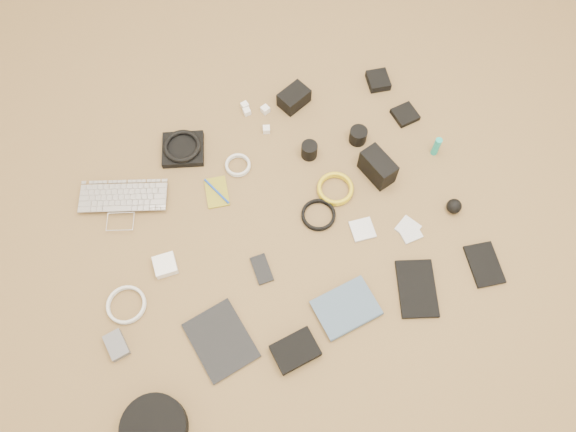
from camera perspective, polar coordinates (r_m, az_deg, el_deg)
name	(u,v)px	position (r m, az deg, el deg)	size (l,w,h in m)	color
laptop	(123,208)	(2.12, -16.46, 0.76)	(0.32, 0.22, 0.03)	silver
headphone_pouch	(183,149)	(2.19, -10.61, 6.68)	(0.16, 0.15, 0.03)	black
headphones	(182,146)	(2.17, -10.71, 7.00)	(0.14, 0.14, 0.02)	black
charger_a	(247,112)	(2.26, -4.20, 10.53)	(0.03, 0.03, 0.02)	white
charger_b	(245,106)	(2.27, -4.41, 11.12)	(0.03, 0.03, 0.02)	white
charger_c	(265,110)	(2.26, -2.33, 10.76)	(0.03, 0.03, 0.03)	white
charger_d	(266,129)	(2.20, -2.20, 8.78)	(0.03, 0.03, 0.03)	white
dslr_camera	(294,98)	(2.26, 0.61, 11.90)	(0.12, 0.08, 0.07)	black
lens_pouch	(378,80)	(2.36, 9.15, 13.44)	(0.08, 0.09, 0.03)	black
notebook_olive	(217,192)	(2.09, -7.24, 2.42)	(0.08, 0.12, 0.01)	olive
pen_blue	(217,191)	(2.08, -7.26, 2.51)	(0.01, 0.01, 0.14)	#153EB0
cable_white_a	(238,166)	(2.13, -5.10, 5.09)	(0.10, 0.10, 0.01)	silver
lens_a	(309,150)	(2.13, 2.18, 6.68)	(0.06, 0.06, 0.07)	black
lens_b	(358,136)	(2.18, 7.14, 8.11)	(0.07, 0.07, 0.06)	black
card_reader	(405,115)	(2.29, 11.80, 10.05)	(0.09, 0.09, 0.02)	black
power_brick	(165,265)	(1.99, -12.36, -4.90)	(0.07, 0.07, 0.03)	white
cable_white_b	(127,305)	(1.99, -16.06, -8.70)	(0.13, 0.13, 0.01)	silver
cable_black	(318,216)	(2.03, 3.10, 0.05)	(0.12, 0.12, 0.01)	black
cable_yellow	(335,190)	(2.08, 4.81, 2.67)	(0.13, 0.13, 0.02)	gold
flash	(378,167)	(2.09, 9.09, 4.93)	(0.07, 0.14, 0.10)	black
lens_cleaner	(436,146)	(2.19, 14.84, 6.84)	(0.03, 0.03, 0.09)	teal
battery_charger	(117,345)	(1.95, -17.03, -12.43)	(0.06, 0.09, 0.03)	#5C5D61
tablet	(221,340)	(1.89, -6.83, -12.43)	(0.18, 0.23, 0.01)	black
phone	(262,269)	(1.95, -2.68, -5.41)	(0.05, 0.10, 0.01)	black
filter_case_left	(362,230)	(2.02, 7.57, -1.37)	(0.08, 0.08, 0.01)	silver
filter_case_mid	(408,228)	(2.05, 12.10, -1.19)	(0.07, 0.07, 0.01)	silver
filter_case_right	(410,232)	(2.05, 12.28, -1.64)	(0.07, 0.07, 0.01)	silver
air_blower	(454,206)	(2.11, 16.51, 0.96)	(0.05, 0.05, 0.05)	black
headphone_case	(154,428)	(1.86, -13.44, -20.21)	(0.20, 0.20, 0.06)	black
drive_case	(295,351)	(1.86, 0.75, -13.51)	(0.14, 0.10, 0.04)	black
paperback	(357,328)	(1.90, 7.07, -11.20)	(0.15, 0.20, 0.02)	#41576E
notebook_black_a	(417,289)	(1.97, 12.96, -7.19)	(0.13, 0.20, 0.01)	black
notebook_black_b	(484,264)	(2.07, 19.31, -4.67)	(0.10, 0.16, 0.01)	black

